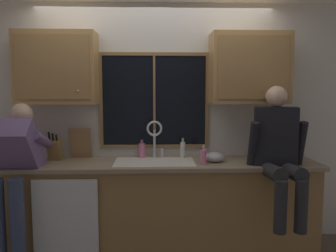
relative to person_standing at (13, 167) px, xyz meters
name	(u,v)px	position (x,y,z in m)	size (l,w,h in m)	color
back_wall	(156,123)	(1.30, 0.65, 0.33)	(5.60, 0.12, 2.55)	silver
window_glass	(155,101)	(1.29, 0.58, 0.58)	(1.10, 0.02, 0.95)	black
window_frame_top	(154,54)	(1.29, 0.57, 1.07)	(1.17, 0.02, 0.04)	olive
window_frame_bottom	(155,146)	(1.29, 0.57, 0.09)	(1.17, 0.02, 0.04)	olive
window_frame_left	(101,101)	(0.72, 0.57, 0.58)	(0.04, 0.02, 0.95)	olive
window_frame_right	(207,101)	(1.85, 0.57, 0.58)	(0.04, 0.02, 0.95)	olive
window_mullion_center	(155,101)	(1.29, 0.57, 0.58)	(0.02, 0.02, 0.95)	olive
lower_cabinet_run	(156,208)	(1.30, 0.30, -0.50)	(3.20, 0.58, 0.88)	#A07744
countertop	(156,164)	(1.30, 0.28, -0.04)	(3.26, 0.62, 0.04)	gray
dishwasher_front	(66,219)	(0.46, -0.02, -0.49)	(0.60, 0.02, 0.74)	white
upper_cabinet_left	(57,68)	(0.31, 0.42, 0.91)	(0.79, 0.36, 0.72)	#B2844C
upper_cabinet_right	(250,68)	(2.26, 0.42, 0.91)	(0.79, 0.36, 0.72)	#B2844C
sink	(155,171)	(1.29, 0.29, -0.12)	(0.80, 0.46, 0.21)	white
faucet	(155,135)	(1.29, 0.47, 0.23)	(0.18, 0.09, 0.40)	silver
person_standing	(13,167)	(0.00, 0.00, 0.00)	(0.53, 0.71, 1.52)	#384260
person_sitting_on_counter	(279,148)	(2.45, 0.02, 0.16)	(0.54, 0.64, 1.26)	#262628
knife_block	(55,150)	(0.26, 0.41, 0.08)	(0.12, 0.18, 0.32)	olive
cutting_board	(81,143)	(0.51, 0.51, 0.13)	(0.23, 0.02, 0.33)	#997047
mixing_bowl	(215,157)	(1.89, 0.28, 0.02)	(0.20, 0.20, 0.10)	#B7B7BC
soap_dispenser	(204,157)	(1.77, 0.17, 0.05)	(0.06, 0.07, 0.19)	pink
bottle_green_glass	(142,150)	(1.15, 0.52, 0.06)	(0.07, 0.07, 0.20)	pink
bottle_tall_clear	(183,150)	(1.59, 0.47, 0.07)	(0.05, 0.05, 0.23)	silver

